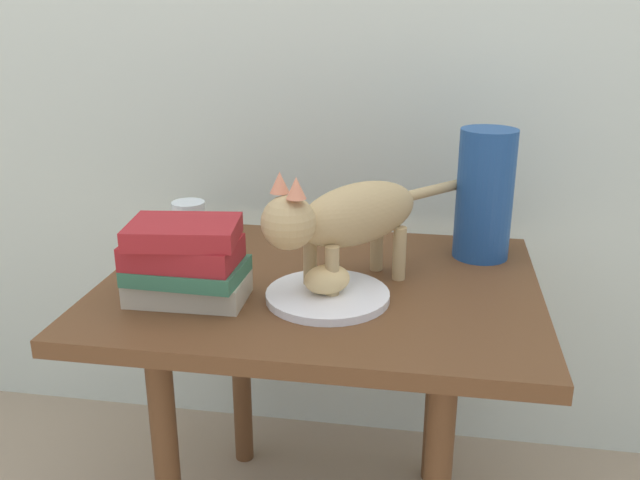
# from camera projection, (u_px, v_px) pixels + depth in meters

# --- Properties ---
(side_table) EXTENTS (0.79, 0.60, 0.58)m
(side_table) POSITION_uv_depth(u_px,v_px,m) (320.00, 321.00, 1.28)
(side_table) COLOR brown
(side_table) RESTS_ON ground
(plate) EXTENTS (0.21, 0.21, 0.01)m
(plate) POSITION_uv_depth(u_px,v_px,m) (328.00, 296.00, 1.18)
(plate) COLOR white
(plate) RESTS_ON side_table
(bread_roll) EXTENTS (0.10, 0.09, 0.05)m
(bread_roll) POSITION_uv_depth(u_px,v_px,m) (327.00, 279.00, 1.16)
(bread_roll) COLOR #E0BC7A
(bread_roll) RESTS_ON plate
(cat) EXTENTS (0.34, 0.38, 0.23)m
(cat) POSITION_uv_depth(u_px,v_px,m) (346.00, 217.00, 1.18)
(cat) COLOR tan
(cat) RESTS_ON side_table
(book_stack) EXTENTS (0.20, 0.15, 0.14)m
(book_stack) POSITION_uv_depth(u_px,v_px,m) (185.00, 262.00, 1.15)
(book_stack) COLOR #BCB299
(book_stack) RESTS_ON side_table
(green_vase) EXTENTS (0.11, 0.11, 0.26)m
(green_vase) POSITION_uv_depth(u_px,v_px,m) (485.00, 195.00, 1.34)
(green_vase) COLOR navy
(green_vase) RESTS_ON side_table
(candle_jar) EXTENTS (0.07, 0.07, 0.08)m
(candle_jar) POSITION_uv_depth(u_px,v_px,m) (189.00, 223.00, 1.46)
(candle_jar) COLOR silver
(candle_jar) RESTS_ON side_table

